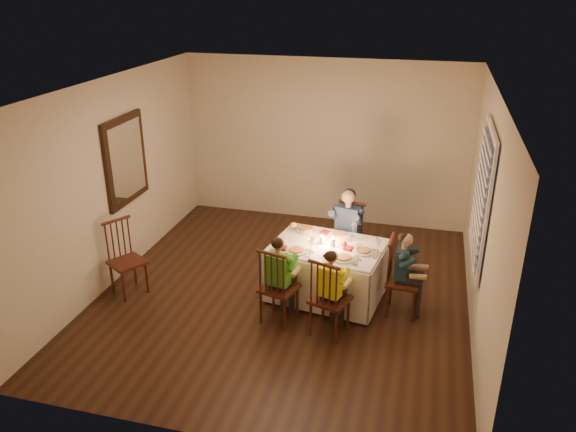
% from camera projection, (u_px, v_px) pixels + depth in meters
% --- Properties ---
extents(ground, '(5.00, 5.00, 0.00)m').
position_uv_depth(ground, '(284.00, 293.00, 7.12)').
color(ground, black).
rests_on(ground, ground).
extents(wall_left, '(0.02, 5.00, 2.60)m').
position_uv_depth(wall_left, '(113.00, 182.00, 7.13)').
color(wall_left, beige).
rests_on(wall_left, ground).
extents(wall_right, '(0.02, 5.00, 2.60)m').
position_uv_depth(wall_right, '(484.00, 217.00, 6.09)').
color(wall_right, beige).
rests_on(wall_right, ground).
extents(wall_back, '(4.50, 0.02, 2.60)m').
position_uv_depth(wall_back, '(325.00, 142.00, 8.83)').
color(wall_back, beige).
rests_on(wall_back, ground).
extents(ceiling, '(5.00, 5.00, 0.00)m').
position_uv_depth(ceiling, '(284.00, 87.00, 6.10)').
color(ceiling, white).
rests_on(ceiling, wall_back).
extents(dining_table, '(1.48, 1.16, 0.67)m').
position_uv_depth(dining_table, '(327.00, 260.00, 6.88)').
color(dining_table, white).
rests_on(dining_table, ground).
extents(chair_adult, '(0.46, 0.44, 0.96)m').
position_uv_depth(chair_adult, '(345.00, 271.00, 7.67)').
color(chair_adult, '#34150E').
rests_on(chair_adult, ground).
extents(chair_near_left, '(0.47, 0.46, 0.96)m').
position_uv_depth(chair_near_left, '(279.00, 319.00, 6.57)').
color(chair_near_left, '#34150E').
rests_on(chair_near_left, ground).
extents(chair_near_right, '(0.48, 0.47, 0.96)m').
position_uv_depth(chair_near_right, '(329.00, 332.00, 6.35)').
color(chair_near_right, '#34150E').
rests_on(chair_near_right, ground).
extents(chair_end, '(0.39, 0.41, 0.96)m').
position_uv_depth(chair_end, '(400.00, 312.00, 6.72)').
color(chair_end, '#34150E').
rests_on(chair_end, ground).
extents(chair_extra, '(0.53, 0.54, 0.96)m').
position_uv_depth(chair_extra, '(131.00, 292.00, 7.15)').
color(chair_extra, '#34150E').
rests_on(chair_extra, ground).
extents(adult, '(0.48, 0.45, 1.18)m').
position_uv_depth(adult, '(345.00, 271.00, 7.67)').
color(adult, navy).
rests_on(adult, ground).
extents(child_green, '(0.42, 0.40, 1.07)m').
position_uv_depth(child_green, '(279.00, 319.00, 6.57)').
color(child_green, green).
rests_on(child_green, ground).
extents(child_yellow, '(0.41, 0.39, 1.03)m').
position_uv_depth(child_yellow, '(329.00, 332.00, 6.35)').
color(child_yellow, '#F9F71B').
rests_on(child_yellow, ground).
extents(child_teal, '(0.33, 0.35, 1.04)m').
position_uv_depth(child_teal, '(400.00, 312.00, 6.72)').
color(child_teal, '#18333D').
rests_on(child_teal, ground).
extents(setting_adult, '(0.29, 0.29, 0.02)m').
position_uv_depth(setting_adult, '(339.00, 235.00, 7.04)').
color(setting_adult, silver).
rests_on(setting_adult, dining_table).
extents(setting_green, '(0.29, 0.29, 0.02)m').
position_uv_depth(setting_green, '(296.00, 251.00, 6.63)').
color(setting_green, silver).
rests_on(setting_green, dining_table).
extents(setting_yellow, '(0.29, 0.29, 0.02)m').
position_uv_depth(setting_yellow, '(343.00, 258.00, 6.46)').
color(setting_yellow, silver).
rests_on(setting_yellow, dining_table).
extents(setting_teal, '(0.29, 0.29, 0.02)m').
position_uv_depth(setting_teal, '(363.00, 251.00, 6.63)').
color(setting_teal, silver).
rests_on(setting_teal, dining_table).
extents(candle_left, '(0.06, 0.06, 0.10)m').
position_uv_depth(candle_left, '(322.00, 240.00, 6.81)').
color(candle_left, silver).
rests_on(candle_left, dining_table).
extents(candle_right, '(0.06, 0.06, 0.10)m').
position_uv_depth(candle_right, '(333.00, 242.00, 6.76)').
color(candle_right, silver).
rests_on(candle_right, dining_table).
extents(squash, '(0.09, 0.09, 0.09)m').
position_uv_depth(squash, '(293.00, 226.00, 7.22)').
color(squash, yellow).
rests_on(squash, dining_table).
extents(orange_fruit, '(0.08, 0.08, 0.08)m').
position_uv_depth(orange_fruit, '(344.00, 243.00, 6.76)').
color(orange_fruit, orange).
rests_on(orange_fruit, dining_table).
extents(serving_bowl, '(0.25, 0.25, 0.06)m').
position_uv_depth(serving_bowl, '(307.00, 231.00, 7.12)').
color(serving_bowl, silver).
rests_on(serving_bowl, dining_table).
extents(wall_mirror, '(0.06, 0.95, 1.15)m').
position_uv_depth(wall_mirror, '(126.00, 160.00, 7.31)').
color(wall_mirror, black).
rests_on(wall_mirror, wall_left).
extents(window_blinds, '(0.07, 1.34, 1.54)m').
position_uv_depth(window_blinds, '(482.00, 196.00, 6.11)').
color(window_blinds, black).
rests_on(window_blinds, wall_right).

